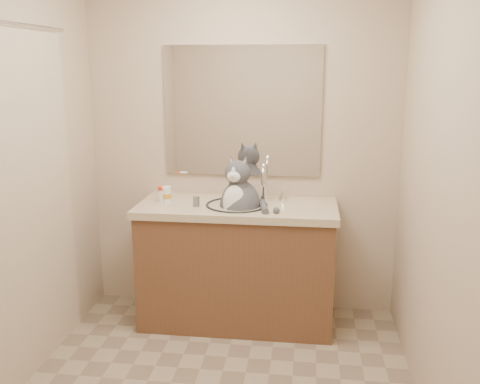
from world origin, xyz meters
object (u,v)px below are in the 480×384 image
cat (240,203)px  pill_bottle_redcap (162,194)px  pill_bottle_orange (167,195)px  grey_canister (196,202)px

cat → pill_bottle_redcap: size_ratio=5.19×
cat → pill_bottle_orange: bearing=-169.6°
pill_bottle_redcap → grey_canister: 0.28m
pill_bottle_redcap → cat: bearing=-4.8°
pill_bottle_redcap → pill_bottle_orange: bearing=-11.8°
pill_bottle_orange → grey_canister: size_ratio=1.61×
cat → pill_bottle_redcap: 0.54m
pill_bottle_redcap → pill_bottle_orange: size_ratio=0.99×
cat → grey_canister: 0.29m
cat → pill_bottle_orange: 0.51m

